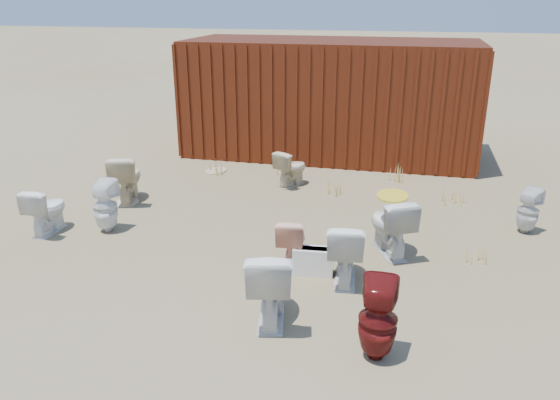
% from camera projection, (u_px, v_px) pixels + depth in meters
% --- Properties ---
extents(ground, '(100.00, 100.00, 0.00)m').
position_uv_depth(ground, '(270.00, 253.00, 7.34)').
color(ground, brown).
rests_on(ground, ground).
extents(shipping_container, '(6.00, 2.40, 2.40)m').
position_uv_depth(shipping_container, '(330.00, 98.00, 11.65)').
color(shipping_container, '#44180B').
rests_on(shipping_container, ground).
extents(toilet_front_a, '(0.39, 0.69, 0.70)m').
position_uv_depth(toilet_front_a, '(46.00, 210.00, 7.89)').
color(toilet_front_a, white).
rests_on(toilet_front_a, ground).
extents(toilet_front_pink, '(0.43, 0.67, 0.65)m').
position_uv_depth(toilet_front_pink, '(292.00, 240.00, 6.96)').
color(toilet_front_pink, '#F9AC90').
rests_on(toilet_front_pink, ground).
extents(toilet_front_c, '(0.65, 0.92, 0.86)m').
position_uv_depth(toilet_front_c, '(270.00, 283.00, 5.72)').
color(toilet_front_c, white).
rests_on(toilet_front_c, ground).
extents(toilet_front_maroon, '(0.37, 0.38, 0.82)m').
position_uv_depth(toilet_front_maroon, '(378.00, 320.00, 5.10)').
color(toilet_front_maroon, '#601110').
rests_on(toilet_front_maroon, ground).
extents(toilet_front_e, '(0.52, 0.81, 0.79)m').
position_uv_depth(toilet_front_e, '(345.00, 251.00, 6.52)').
color(toilet_front_e, white).
rests_on(toilet_front_e, ground).
extents(toilet_back_a, '(0.36, 0.36, 0.78)m').
position_uv_depth(toilet_back_a, '(105.00, 206.00, 7.92)').
color(toilet_back_a, white).
rests_on(toilet_back_a, ground).
extents(toilet_back_beige_left, '(0.66, 0.89, 0.81)m').
position_uv_depth(toilet_back_beige_left, '(127.00, 178.00, 9.08)').
color(toilet_back_beige_left, beige).
rests_on(toilet_back_beige_left, ground).
extents(toilet_back_beige_right, '(0.63, 0.74, 0.66)m').
position_uv_depth(toilet_back_beige_right, '(291.00, 168.00, 9.86)').
color(toilet_back_beige_right, beige).
rests_on(toilet_back_beige_right, ground).
extents(toilet_back_yellowlid, '(0.77, 0.91, 0.81)m').
position_uv_depth(toilet_back_yellowlid, '(390.00, 225.00, 7.22)').
color(toilet_back_yellowlid, silver).
rests_on(toilet_back_yellowlid, ground).
extents(toilet_back_e, '(0.42, 0.42, 0.67)m').
position_uv_depth(toilet_back_e, '(528.00, 211.00, 7.89)').
color(toilet_back_e, silver).
rests_on(toilet_back_e, ground).
extents(yellow_lid, '(0.41, 0.51, 0.02)m').
position_uv_depth(yellow_lid, '(393.00, 196.00, 7.07)').
color(yellow_lid, gold).
rests_on(yellow_lid, toilet_back_yellowlid).
extents(loose_tank, '(0.51, 0.24, 0.35)m').
position_uv_depth(loose_tank, '(313.00, 261.00, 6.75)').
color(loose_tank, white).
rests_on(loose_tank, ground).
extents(loose_lid_near, '(0.50, 0.58, 0.02)m').
position_uv_depth(loose_lid_near, '(216.00, 171.00, 10.76)').
color(loose_lid_near, '#C1AB8C').
rests_on(loose_lid_near, ground).
extents(loose_lid_far, '(0.50, 0.56, 0.02)m').
position_uv_depth(loose_lid_far, '(128.00, 202.00, 9.13)').
color(loose_lid_far, beige).
rests_on(loose_lid_far, ground).
extents(weed_clump_a, '(0.36, 0.36, 0.31)m').
position_uv_depth(weed_clump_a, '(213.00, 166.00, 10.57)').
color(weed_clump_a, tan).
rests_on(weed_clump_a, ground).
extents(weed_clump_b, '(0.32, 0.32, 0.28)m').
position_uv_depth(weed_clump_b, '(333.00, 187.00, 9.49)').
color(weed_clump_b, tan).
rests_on(weed_clump_b, ground).
extents(weed_clump_c, '(0.36, 0.36, 0.28)m').
position_uv_depth(weed_clump_c, '(454.00, 197.00, 9.01)').
color(weed_clump_c, tan).
rests_on(weed_clump_c, ground).
extents(weed_clump_d, '(0.30, 0.30, 0.27)m').
position_uv_depth(weed_clump_d, '(281.00, 166.00, 10.63)').
color(weed_clump_d, tan).
rests_on(weed_clump_d, ground).
extents(weed_clump_e, '(0.34, 0.34, 0.34)m').
position_uv_depth(weed_clump_e, '(399.00, 173.00, 10.12)').
color(weed_clump_e, tan).
rests_on(weed_clump_e, ground).
extents(weed_clump_f, '(0.28, 0.28, 0.21)m').
position_uv_depth(weed_clump_f, '(476.00, 254.00, 7.08)').
color(weed_clump_f, tan).
rests_on(weed_clump_f, ground).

